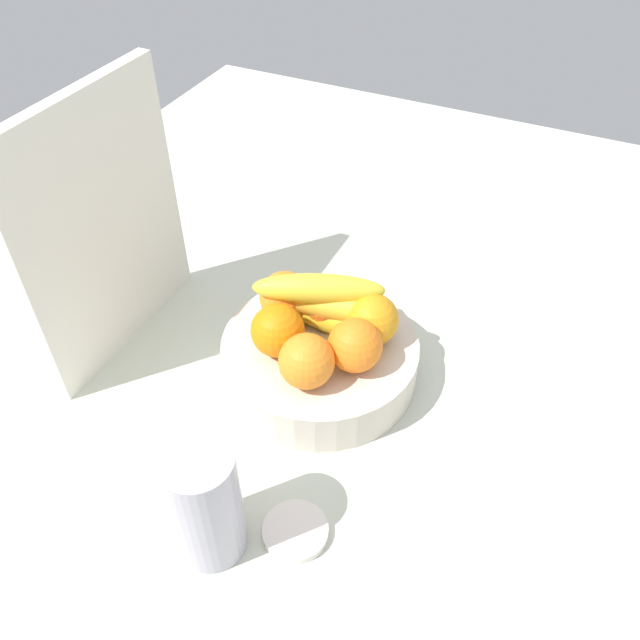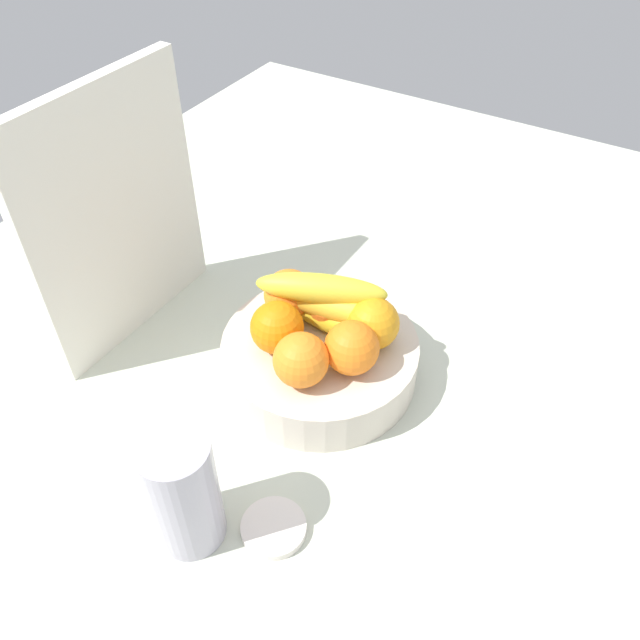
{
  "view_description": "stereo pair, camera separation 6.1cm",
  "coord_description": "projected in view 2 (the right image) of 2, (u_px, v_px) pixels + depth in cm",
  "views": [
    {
      "loc": [
        -50.04,
        -22.19,
        65.73
      ],
      "look_at": [
        3.43,
        2.83,
        10.15
      ],
      "focal_mm": 36.16,
      "sensor_mm": 36.0,
      "label": 1
    },
    {
      "loc": [
        -47.18,
        -27.55,
        65.73
      ],
      "look_at": [
        3.43,
        2.83,
        10.15
      ],
      "focal_mm": 36.16,
      "sensor_mm": 36.0,
      "label": 2
    }
  ],
  "objects": [
    {
      "name": "ground_plane",
      "position": [
        325.0,
        406.0,
        0.86
      ],
      "size": [
        180.0,
        140.0,
        3.0
      ],
      "primitive_type": "cube",
      "color": "beige"
    },
    {
      "name": "fruit_bowl",
      "position": [
        320.0,
        359.0,
        0.86
      ],
      "size": [
        25.94,
        25.94,
        6.15
      ],
      "primitive_type": "cylinder",
      "color": "beige",
      "rests_on": "ground_plane"
    },
    {
      "name": "orange_front_left",
      "position": [
        301.0,
        360.0,
        0.77
      ],
      "size": [
        6.85,
        6.85,
        6.85
      ],
      "primitive_type": "sphere",
      "color": "orange",
      "rests_on": "fruit_bowl"
    },
    {
      "name": "orange_front_right",
      "position": [
        352.0,
        348.0,
        0.78
      ],
      "size": [
        6.85,
        6.85,
        6.85
      ],
      "primitive_type": "sphere",
      "color": "orange",
      "rests_on": "fruit_bowl"
    },
    {
      "name": "orange_center",
      "position": [
        373.0,
        323.0,
        0.81
      ],
      "size": [
        6.85,
        6.85,
        6.85
      ],
      "primitive_type": "sphere",
      "color": "orange",
      "rests_on": "fruit_bowl"
    },
    {
      "name": "orange_back_left",
      "position": [
        331.0,
        301.0,
        0.85
      ],
      "size": [
        6.85,
        6.85,
        6.85
      ],
      "primitive_type": "sphere",
      "color": "orange",
      "rests_on": "fruit_bowl"
    },
    {
      "name": "orange_back_right",
      "position": [
        289.0,
        294.0,
        0.86
      ],
      "size": [
        6.85,
        6.85,
        6.85
      ],
      "primitive_type": "sphere",
      "color": "orange",
      "rests_on": "fruit_bowl"
    },
    {
      "name": "orange_top_stack",
      "position": [
        277.0,
        327.0,
        0.81
      ],
      "size": [
        6.85,
        6.85,
        6.85
      ],
      "primitive_type": "sphere",
      "color": "orange",
      "rests_on": "fruit_bowl"
    },
    {
      "name": "banana_bunch",
      "position": [
        326.0,
        303.0,
        0.83
      ],
      "size": [
        10.18,
        18.47,
        8.4
      ],
      "color": "yellow",
      "rests_on": "fruit_bowl"
    },
    {
      "name": "cutting_board",
      "position": [
        116.0,
        218.0,
        0.84
      ],
      "size": [
        28.02,
        2.15,
        36.0
      ],
      "primitive_type": "cube",
      "rotation": [
        0.0,
        0.0,
        -0.01
      ],
      "color": "white",
      "rests_on": "ground_plane"
    },
    {
      "name": "thermos_tumbler",
      "position": [
        183.0,
        492.0,
        0.66
      ],
      "size": [
        7.53,
        7.53,
        15.36
      ],
      "primitive_type": "cylinder",
      "color": "#B3AEBE",
      "rests_on": "ground_plane"
    },
    {
      "name": "jar_lid",
      "position": [
        274.0,
        528.0,
        0.71
      ],
      "size": [
        7.28,
        7.28,
        1.05
      ],
      "primitive_type": "cylinder",
      "color": "white",
      "rests_on": "ground_plane"
    }
  ]
}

